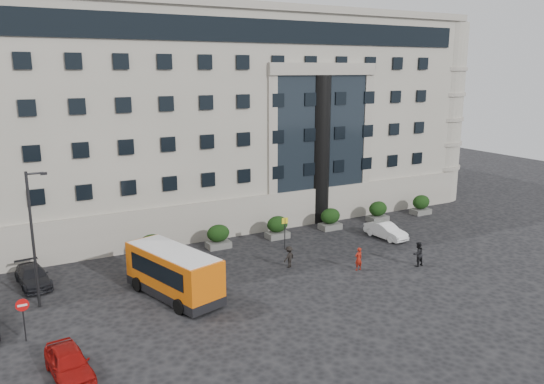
# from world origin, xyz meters

# --- Properties ---
(ground) EXTENTS (120.00, 120.00, 0.00)m
(ground) POSITION_xyz_m (0.00, 0.00, 0.00)
(ground) COLOR black
(ground) RESTS_ON ground
(civic_building) EXTENTS (44.00, 24.00, 18.00)m
(civic_building) POSITION_xyz_m (6.00, 22.00, 9.00)
(civic_building) COLOR gray
(civic_building) RESTS_ON ground
(entrance_column) EXTENTS (1.80, 1.80, 13.00)m
(entrance_column) POSITION_xyz_m (12.00, 10.30, 6.50)
(entrance_column) COLOR black
(entrance_column) RESTS_ON ground
(hedge_a) EXTENTS (1.80, 1.26, 1.84)m
(hedge_a) POSITION_xyz_m (-4.00, 7.80, 0.93)
(hedge_a) COLOR #535451
(hedge_a) RESTS_ON ground
(hedge_b) EXTENTS (1.80, 1.26, 1.84)m
(hedge_b) POSITION_xyz_m (1.20, 7.80, 0.93)
(hedge_b) COLOR #535451
(hedge_b) RESTS_ON ground
(hedge_c) EXTENTS (1.80, 1.26, 1.84)m
(hedge_c) POSITION_xyz_m (6.40, 7.80, 0.93)
(hedge_c) COLOR #535451
(hedge_c) RESTS_ON ground
(hedge_d) EXTENTS (1.80, 1.26, 1.84)m
(hedge_d) POSITION_xyz_m (11.60, 7.80, 0.93)
(hedge_d) COLOR #535451
(hedge_d) RESTS_ON ground
(hedge_e) EXTENTS (1.80, 1.26, 1.84)m
(hedge_e) POSITION_xyz_m (16.80, 7.80, 0.93)
(hedge_e) COLOR #535451
(hedge_e) RESTS_ON ground
(hedge_f) EXTENTS (1.80, 1.26, 1.84)m
(hedge_f) POSITION_xyz_m (22.00, 7.80, 0.93)
(hedge_f) COLOR #535451
(hedge_f) RESTS_ON ground
(street_lamp) EXTENTS (1.16, 0.18, 8.00)m
(street_lamp) POSITION_xyz_m (-11.94, 3.00, 4.37)
(street_lamp) COLOR #262628
(street_lamp) RESTS_ON ground
(bus_stop_sign) EXTENTS (0.50, 0.08, 2.52)m
(bus_stop_sign) POSITION_xyz_m (5.50, 5.00, 1.73)
(bus_stop_sign) COLOR #262628
(bus_stop_sign) RESTS_ON ground
(no_entry_sign) EXTENTS (0.64, 0.16, 2.32)m
(no_entry_sign) POSITION_xyz_m (-13.00, -1.04, 1.65)
(no_entry_sign) COLOR #262628
(no_entry_sign) RESTS_ON ground
(minibus) EXTENTS (4.30, 7.40, 2.92)m
(minibus) POSITION_xyz_m (-4.63, 0.74, 1.61)
(minibus) COLOR #D85C0A
(minibus) RESTS_ON ground
(parked_car_a) EXTENTS (1.99, 4.08, 1.34)m
(parked_car_a) POSITION_xyz_m (-11.50, -5.42, 0.67)
(parked_car_a) COLOR #950D0A
(parked_car_a) RESTS_ON ground
(parked_car_c) EXTENTS (2.19, 4.36, 1.22)m
(parked_car_c) POSITION_xyz_m (-12.04, 6.60, 0.61)
(parked_car_c) COLOR black
(parked_car_c) RESTS_ON ground
(white_taxi) EXTENTS (1.72, 3.98, 1.27)m
(white_taxi) POSITION_xyz_m (14.15, 3.54, 0.64)
(white_taxi) COLOR white
(white_taxi) RESTS_ON ground
(pedestrian_a) EXTENTS (0.61, 0.42, 1.63)m
(pedestrian_a) POSITION_xyz_m (7.84, -1.10, 0.81)
(pedestrian_a) COLOR maroon
(pedestrian_a) RESTS_ON ground
(pedestrian_b) EXTENTS (0.88, 0.70, 1.76)m
(pedestrian_b) POSITION_xyz_m (11.98, -2.41, 0.88)
(pedestrian_b) COLOR black
(pedestrian_b) RESTS_ON ground
(pedestrian_c) EXTENTS (1.13, 0.90, 1.52)m
(pedestrian_c) POSITION_xyz_m (3.92, 1.63, 0.76)
(pedestrian_c) COLOR black
(pedestrian_c) RESTS_ON ground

